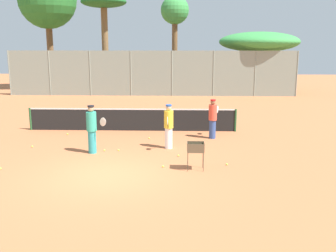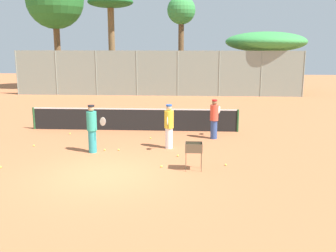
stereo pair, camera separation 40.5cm
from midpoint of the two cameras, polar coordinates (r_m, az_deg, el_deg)
name	(u,v)px [view 1 (the left image)]	position (r m, az deg, el deg)	size (l,w,h in m)	color
ground_plane	(107,176)	(12.76, -9.70, -7.10)	(80.00, 80.00, 0.00)	#B7663D
tennis_net	(132,119)	(18.79, -5.85, 0.99)	(9.92, 0.10, 1.07)	#26592D
back_fence	(151,73)	(30.89, -2.80, 7.63)	(22.57, 0.08, 3.50)	gray
tree_0	(47,0)	(36.69, -17.44, 17.02)	(4.94, 4.94, 10.18)	brown
tree_1	(104,8)	(35.25, -9.63, 16.52)	(3.87, 3.87, 7.96)	brown
tree_2	(259,42)	(33.97, 12.73, 11.81)	(6.58, 6.58, 4.99)	brown
tree_3	(175,14)	(34.97, 0.65, 15.92)	(2.42, 2.42, 8.03)	brown
player_white_outfit	(92,129)	(15.14, -11.75, -0.37)	(0.86, 0.56, 1.84)	teal
player_red_cap	(169,126)	(15.49, -0.65, 0.02)	(0.36, 0.92, 1.76)	white
player_yellow_shirt	(213,118)	(17.22, 5.84, 1.12)	(0.52, 0.84, 1.73)	#334C8C
ball_cart	(196,149)	(12.96, 3.21, -3.41)	(0.56, 0.41, 0.93)	brown
tennis_ball_0	(32,147)	(16.82, -19.76, -2.82)	(0.07, 0.07, 0.07)	#D1E54C
tennis_ball_1	(104,150)	(15.53, -9.95, -3.49)	(0.07, 0.07, 0.07)	#D1E54C
tennis_ball_2	(0,168)	(14.37, -23.90, -5.65)	(0.07, 0.07, 0.07)	#D1E54C
tennis_ball_3	(119,150)	(15.47, -7.94, -3.49)	(0.07, 0.07, 0.07)	#D1E54C
tennis_ball_4	(149,138)	(17.23, -3.41, -1.77)	(0.07, 0.07, 0.07)	#D1E54C
tennis_ball_5	(68,134)	(18.57, -14.98, -1.15)	(0.07, 0.07, 0.07)	#D1E54C
tennis_ball_6	(178,156)	(14.60, 0.73, -4.31)	(0.07, 0.07, 0.07)	#D1E54C
tennis_ball_7	(227,164)	(13.71, 7.70, -5.53)	(0.07, 0.07, 0.07)	#D1E54C
tennis_ball_8	(163,166)	(13.37, -1.60, -5.88)	(0.07, 0.07, 0.07)	#D1E54C
parked_car	(135,81)	(35.90, -5.19, 6.47)	(4.20, 1.70, 1.60)	#B2B7BC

